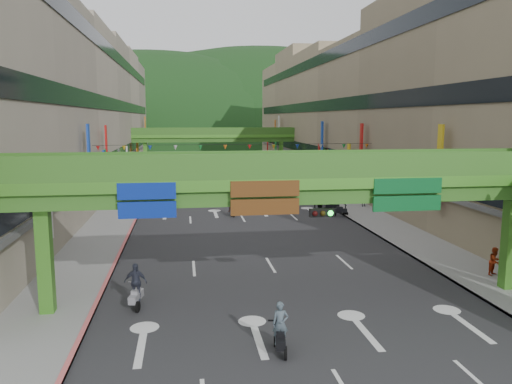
{
  "coord_description": "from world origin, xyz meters",
  "views": [
    {
      "loc": [
        -4.94,
        -16.06,
        8.6
      ],
      "look_at": [
        0.0,
        18.0,
        3.5
      ],
      "focal_mm": 35.0,
      "sensor_mm": 36.0,
      "label": 1
    }
  ],
  "objects": [
    {
      "name": "bunting_string",
      "position": [
        0.0,
        30.0,
        5.96
      ],
      "size": [
        26.0,
        0.36,
        0.47
      ],
      "color": "black",
      "rests_on": "ground"
    },
    {
      "name": "scooter_rider_mid",
      "position": [
        -0.76,
        27.23,
        1.08
      ],
      "size": [
        0.93,
        1.6,
        2.09
      ],
      "color": "black",
      "rests_on": "ground"
    },
    {
      "name": "pedestrian_dark",
      "position": [
        12.2,
        29.56,
        0.75
      ],
      "size": [
        0.93,
        0.48,
        1.51
      ],
      "primitive_type": "imported",
      "rotation": [
        0.0,
        0.0,
        -0.13
      ],
      "color": "black",
      "rests_on": "ground"
    },
    {
      "name": "hill_left",
      "position": [
        -15.0,
        160.0,
        0.0
      ],
      "size": [
        168.0,
        140.0,
        112.0
      ],
      "primitive_type": "ellipsoid",
      "color": "#1C4419",
      "rests_on": "ground"
    },
    {
      "name": "sidewalk_left",
      "position": [
        -11.0,
        50.0,
        0.07
      ],
      "size": [
        4.0,
        140.0,
        0.15
      ],
      "primitive_type": "cube",
      "color": "gray",
      "rests_on": "ground"
    },
    {
      "name": "scooter_rider_near",
      "position": [
        -1.56,
        1.0,
        0.9
      ],
      "size": [
        0.69,
        1.6,
        1.96
      ],
      "color": "black",
      "rests_on": "ground"
    },
    {
      "name": "curb_right",
      "position": [
        9.1,
        50.0,
        0.09
      ],
      "size": [
        0.2,
        140.0,
        0.18
      ],
      "primitive_type": "cube",
      "color": "gray",
      "rests_on": "ground"
    },
    {
      "name": "car_yellow",
      "position": [
        3.1,
        55.54,
        0.76
      ],
      "size": [
        1.92,
        4.53,
        1.53
      ],
      "primitive_type": "imported",
      "rotation": [
        0.0,
        0.0,
        0.03
      ],
      "color": "gold",
      "rests_on": "ground"
    },
    {
      "name": "building_row_right",
      "position": [
        18.93,
        50.0,
        9.46
      ],
      "size": [
        12.8,
        95.0,
        19.0
      ],
      "color": "gray",
      "rests_on": "ground"
    },
    {
      "name": "curb_left",
      "position": [
        -9.1,
        50.0,
        0.09
      ],
      "size": [
        0.2,
        140.0,
        0.18
      ],
      "primitive_type": "cube",
      "color": "#CC5959",
      "rests_on": "ground"
    },
    {
      "name": "overpass_far",
      "position": [
        0.0,
        65.0,
        5.4
      ],
      "size": [
        28.0,
        2.2,
        7.1
      ],
      "color": "#4C9E2D",
      "rests_on": "ground"
    },
    {
      "name": "building_row_left",
      "position": [
        -18.93,
        50.0,
        9.46
      ],
      "size": [
        12.8,
        95.0,
        19.0
      ],
      "color": "#9E937F",
      "rests_on": "ground"
    },
    {
      "name": "scooter_rider_far",
      "position": [
        0.22,
        30.88,
        1.11
      ],
      "size": [
        1.0,
        1.58,
        2.17
      ],
      "color": "#8E1C04",
      "rests_on": "ground"
    },
    {
      "name": "overpass_near",
      "position": [
        0.93,
        5.38,
        5.21
      ],
      "size": [
        28.0,
        12.27,
        7.1
      ],
      "color": "#4C9E2D",
      "rests_on": "ground"
    },
    {
      "name": "hill_right",
      "position": [
        25.0,
        180.0,
        0.0
      ],
      "size": [
        208.0,
        176.0,
        128.0
      ],
      "primitive_type": "ellipsoid",
      "color": "#1C4419",
      "rests_on": "ground"
    },
    {
      "name": "road_slab",
      "position": [
        0.0,
        50.0,
        0.01
      ],
      "size": [
        18.0,
        140.0,
        0.02
      ],
      "primitive_type": "cube",
      "color": "#28282B",
      "rests_on": "ground"
    },
    {
      "name": "scooter_rider_left",
      "position": [
        -7.23,
        6.3,
        1.07
      ],
      "size": [
        1.1,
        1.59,
        2.12
      ],
      "color": "gray",
      "rests_on": "ground"
    },
    {
      "name": "pedestrian_red",
      "position": [
        11.66,
        8.0,
        0.77
      ],
      "size": [
        0.94,
        0.88,
        1.54
      ],
      "primitive_type": "imported",
      "rotation": [
        0.0,
        0.0,
        0.54
      ],
      "color": "#9D290F",
      "rests_on": "ground"
    },
    {
      "name": "pedestrian_blue",
      "position": [
        9.8,
        40.0,
        0.78
      ],
      "size": [
        0.86,
        0.74,
        1.56
      ],
      "primitive_type": "imported",
      "rotation": [
        0.0,
        0.0,
        2.68
      ],
      "color": "navy",
      "rests_on": "ground"
    },
    {
      "name": "parked_scooter_row",
      "position": [
        8.54,
        30.0,
        0.52
      ],
      "size": [
        1.6,
        9.35,
        1.08
      ],
      "color": "black",
      "rests_on": "ground"
    },
    {
      "name": "car_silver",
      "position": [
        -5.21,
        40.81,
        0.62
      ],
      "size": [
        1.64,
        3.89,
        1.25
      ],
      "primitive_type": "imported",
      "rotation": [
        0.0,
        0.0,
        0.09
      ],
      "color": "gray",
      "rests_on": "ground"
    },
    {
      "name": "sidewalk_right",
      "position": [
        11.0,
        50.0,
        0.07
      ],
      "size": [
        4.0,
        140.0,
        0.15
      ],
      "primitive_type": "cube",
      "color": "gray",
      "rests_on": "ground"
    },
    {
      "name": "ground",
      "position": [
        0.0,
        0.0,
        0.0
      ],
      "size": [
        320.0,
        320.0,
        0.0
      ],
      "primitive_type": "plane",
      "color": "black",
      "rests_on": "ground"
    }
  ]
}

